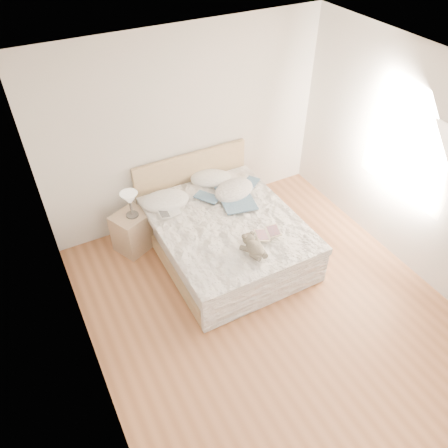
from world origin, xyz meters
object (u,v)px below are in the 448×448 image
Objects in this scene: nightstand at (133,232)px; photo_book at (170,213)px; table_lamp at (130,200)px; childrens_book at (268,234)px; teddy_bear at (255,253)px; bed at (224,234)px.

photo_book reaches higher than nightstand.
table_lamp reaches higher than photo_book.
childrens_book is 0.39m from teddy_bear.
nightstand is 1.64× the size of teddy_bear.
teddy_bear is (1.00, -1.42, -0.17)m from table_lamp.
table_lamp is 1.05× the size of teddy_bear.
table_lamp reaches higher than childrens_book.
nightstand is (-1.05, 0.65, -0.03)m from bed.
table_lamp is (-1.02, 0.63, 0.51)m from bed.
teddy_bear is (-0.02, -0.79, 0.34)m from bed.
childrens_book is 0.97× the size of teddy_bear.
childrens_book is at bearing -42.17° from table_lamp.
teddy_bear is (1.03, -1.44, 0.37)m from nightstand.
teddy_bear is at bearing -54.96° from table_lamp.
teddy_bear reaches higher than photo_book.
bed is 6.26× the size of teddy_bear.
nightstand is 0.54m from table_lamp.
photo_book is (-0.60, 0.37, 0.32)m from bed.
childrens_book is (0.90, -0.93, 0.00)m from photo_book.
bed reaches higher than nightstand.
table_lamp reaches higher than teddy_bear.
bed is 7.31× the size of photo_book.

